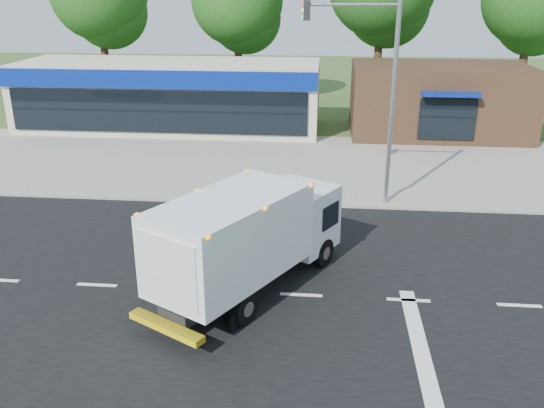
% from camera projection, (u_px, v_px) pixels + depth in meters
% --- Properties ---
extents(ground, '(120.00, 120.00, 0.00)m').
position_uv_depth(ground, '(301.00, 295.00, 16.33)').
color(ground, '#385123').
rests_on(ground, ground).
extents(road_asphalt, '(60.00, 14.00, 0.02)m').
position_uv_depth(road_asphalt, '(301.00, 295.00, 16.33)').
color(road_asphalt, black).
rests_on(road_asphalt, ground).
extents(sidewalk, '(60.00, 2.40, 0.12)m').
position_uv_depth(sidewalk, '(311.00, 195.00, 23.94)').
color(sidewalk, gray).
rests_on(sidewalk, ground).
extents(parking_apron, '(60.00, 9.00, 0.02)m').
position_uv_depth(parking_apron, '(315.00, 158.00, 29.35)').
color(parking_apron, gray).
rests_on(parking_apron, ground).
extents(lane_markings, '(55.20, 7.00, 0.01)m').
position_uv_depth(lane_markings, '(351.00, 323.00, 14.94)').
color(lane_markings, silver).
rests_on(lane_markings, road_asphalt).
extents(ems_box_truck, '(5.31, 7.10, 3.08)m').
position_uv_depth(ems_box_truck, '(248.00, 234.00, 15.95)').
color(ems_box_truck, black).
rests_on(ems_box_truck, ground).
extents(emergency_worker, '(0.74, 0.61, 1.85)m').
position_uv_depth(emergency_worker, '(201.00, 277.00, 15.42)').
color(emergency_worker, tan).
rests_on(emergency_worker, ground).
extents(retail_strip_mall, '(18.00, 6.20, 4.00)m').
position_uv_depth(retail_strip_mall, '(170.00, 95.00, 34.97)').
color(retail_strip_mall, beige).
rests_on(retail_strip_mall, ground).
extents(brown_storefront, '(10.00, 6.70, 4.00)m').
position_uv_depth(brown_storefront, '(438.00, 100.00, 33.58)').
color(brown_storefront, '#382316').
rests_on(brown_storefront, ground).
extents(traffic_signal_pole, '(3.51, 0.25, 8.00)m').
position_uv_depth(traffic_signal_pole, '(377.00, 81.00, 21.44)').
color(traffic_signal_pole, gray).
rests_on(traffic_signal_pole, ground).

